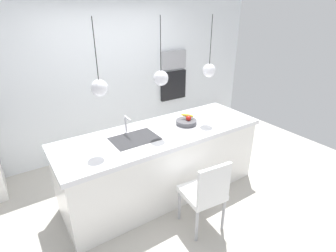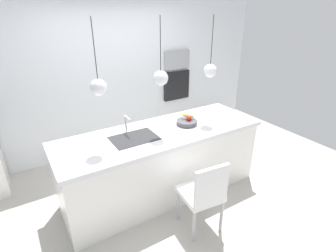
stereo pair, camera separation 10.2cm
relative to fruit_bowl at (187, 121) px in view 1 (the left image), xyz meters
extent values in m
plane|color=#BCB7AD|center=(-0.41, -0.01, -0.98)|extent=(6.60, 6.60, 0.00)
cube|color=white|center=(-0.41, 1.64, 0.32)|extent=(6.00, 0.10, 2.60)
cube|color=white|center=(-0.41, -0.01, -0.54)|extent=(2.66, 0.84, 0.88)
cube|color=white|center=(-0.41, -0.01, -0.07)|extent=(2.72, 0.90, 0.06)
cube|color=#2D2D30|center=(-0.79, -0.01, -0.04)|extent=(0.56, 0.40, 0.02)
cylinder|color=silver|center=(-0.79, 0.23, 0.07)|extent=(0.02, 0.02, 0.22)
cylinder|color=silver|center=(-0.79, 0.15, 0.17)|extent=(0.02, 0.16, 0.02)
cylinder|color=#4C4C51|center=(0.00, 0.00, -0.01)|extent=(0.28, 0.28, 0.06)
sphere|color=red|center=(0.02, -0.02, 0.05)|extent=(0.07, 0.07, 0.07)
ellipsoid|color=yellow|center=(0.03, 0.03, 0.07)|extent=(0.17, 0.15, 0.07)
cube|color=#9E9EA3|center=(0.86, 1.57, 0.51)|extent=(0.54, 0.08, 0.34)
cube|color=black|center=(0.86, 1.57, 0.01)|extent=(0.56, 0.08, 0.56)
cube|color=white|center=(-0.36, -0.79, -0.52)|extent=(0.47, 0.48, 0.06)
cube|color=white|center=(-0.38, -0.99, -0.28)|extent=(0.41, 0.08, 0.44)
cylinder|color=#B2B2B7|center=(-0.16, -0.62, -0.77)|extent=(0.04, 0.04, 0.43)
cylinder|color=#B2B2B7|center=(-0.52, -0.58, -0.77)|extent=(0.04, 0.04, 0.43)
cylinder|color=#B2B2B7|center=(-0.20, -1.00, -0.77)|extent=(0.04, 0.04, 0.43)
cylinder|color=#B2B2B7|center=(-0.56, -0.96, -0.77)|extent=(0.04, 0.04, 0.43)
sphere|color=silver|center=(-1.16, -0.01, 0.66)|extent=(0.18, 0.18, 0.18)
cylinder|color=black|center=(-1.16, -0.01, 1.04)|extent=(0.01, 0.01, 0.60)
sphere|color=silver|center=(-0.41, -0.01, 0.66)|extent=(0.18, 0.18, 0.18)
cylinder|color=black|center=(-0.41, -0.01, 1.04)|extent=(0.01, 0.01, 0.60)
sphere|color=silver|center=(0.34, -0.01, 0.66)|extent=(0.18, 0.18, 0.18)
cylinder|color=black|center=(0.34, -0.01, 1.04)|extent=(0.01, 0.01, 0.60)
camera|label=1|loc=(-2.03, -2.61, 1.41)|focal=28.18mm
camera|label=2|loc=(-1.95, -2.67, 1.41)|focal=28.18mm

